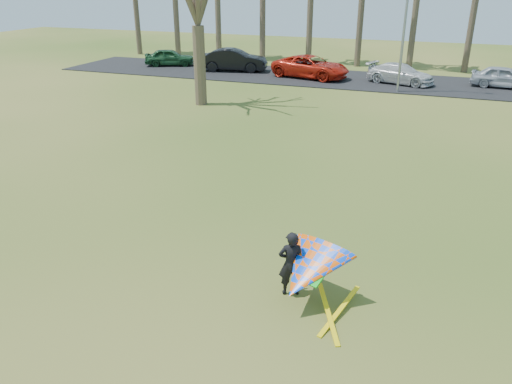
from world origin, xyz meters
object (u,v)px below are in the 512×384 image
(streetlight, at_px, (408,16))
(car_1, at_px, (234,60))
(car_3, at_px, (400,74))
(car_2, at_px, (311,67))
(kite_flyer, at_px, (307,270))
(car_4, at_px, (504,77))
(car_0, at_px, (170,57))

(streetlight, xyz_separation_m, car_1, (-12.39, 3.24, -3.60))
(car_1, relative_size, car_3, 1.12)
(car_2, bearing_deg, kite_flyer, -152.33)
(car_4, xyz_separation_m, kite_flyer, (-5.96, -26.45, 0.11))
(car_1, xyz_separation_m, kite_flyer, (12.46, -26.22, -0.03))
(streetlight, bearing_deg, car_4, 29.89)
(car_0, bearing_deg, car_3, -117.29)
(kite_flyer, bearing_deg, car_0, 124.20)
(car_0, distance_m, car_2, 11.83)
(kite_flyer, bearing_deg, car_3, 90.76)
(car_2, relative_size, car_3, 1.23)
(car_1, xyz_separation_m, car_2, (6.04, -0.61, -0.06))
(car_4, bearing_deg, car_2, 100.80)
(car_4, height_order, kite_flyer, kite_flyer)
(streetlight, xyz_separation_m, car_0, (-18.12, 3.79, -3.75))
(car_3, bearing_deg, car_2, 107.14)
(car_3, xyz_separation_m, kite_flyer, (0.34, -25.57, 0.14))
(car_1, distance_m, kite_flyer, 29.03)
(streetlight, relative_size, car_2, 1.48)
(car_2, bearing_deg, car_4, -72.53)
(car_0, height_order, kite_flyer, kite_flyer)
(car_1, height_order, car_3, car_1)
(streetlight, height_order, car_1, streetlight)
(car_4, bearing_deg, streetlight, 126.80)
(car_1, xyz_separation_m, car_4, (18.43, 0.23, -0.14))
(car_3, relative_size, car_4, 1.12)
(car_1, relative_size, car_2, 0.91)
(kite_flyer, bearing_deg, streetlight, 90.18)
(car_1, distance_m, car_3, 12.14)
(car_3, bearing_deg, kite_flyer, -161.75)
(car_2, relative_size, car_4, 1.37)
(car_2, distance_m, car_3, 6.09)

